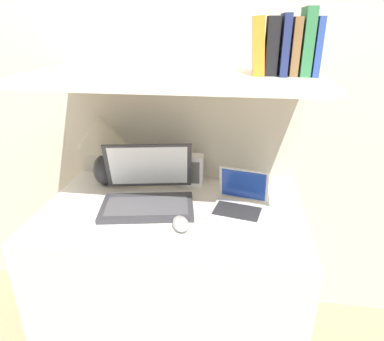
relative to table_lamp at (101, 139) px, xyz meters
The scene contains 15 objects.
wall_back 0.46m from the table_lamp, 29.13° to the left, with size 6.00×0.05×2.40m.
desk 0.75m from the table_lamp, 28.36° to the right, with size 1.11×0.68×0.78m.
back_riser 0.54m from the table_lamp, 23.49° to the left, with size 1.11×0.04×1.31m.
shelf 0.49m from the table_lamp, 18.72° to the right, with size 1.11×0.61×0.03m.
table_lamp is the anchor object (origin of this frame).
laptop_large 0.35m from the table_lamp, 32.13° to the right, with size 0.44×0.38×0.25m.
laptop_small 0.70m from the table_lamp, 15.12° to the right, with size 0.25×0.24×0.17m.
computer_mouse 0.58m from the table_lamp, 37.87° to the right, with size 0.09×0.13×0.03m.
router_box 0.44m from the table_lamp, ahead, with size 0.12×0.06×0.16m.
book_blue 0.98m from the table_lamp, ahead, with size 0.02×0.15×0.19m.
book_green 0.96m from the table_lamp, ahead, with size 0.03×0.15×0.22m.
book_brown 0.92m from the table_lamp, ahead, with size 0.03×0.15×0.19m.
book_navy 0.89m from the table_lamp, ahead, with size 0.03×0.17×0.20m.
book_black 0.85m from the table_lamp, ahead, with size 0.04×0.12×0.20m.
book_orange 0.81m from the table_lamp, 10.32° to the right, with size 0.05×0.16×0.20m.
Camera 1 is at (0.26, -0.91, 1.51)m, focal length 32.00 mm.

